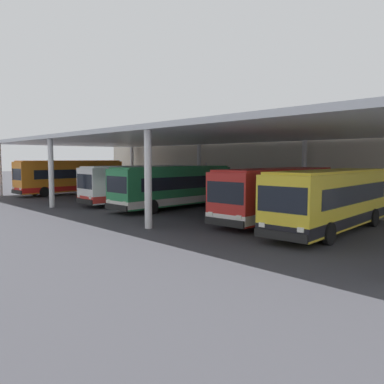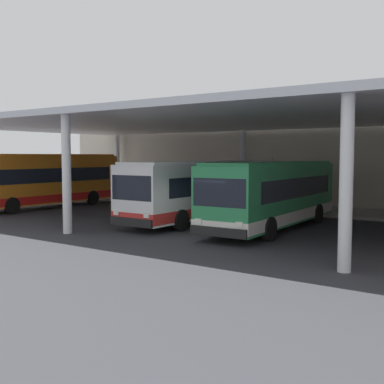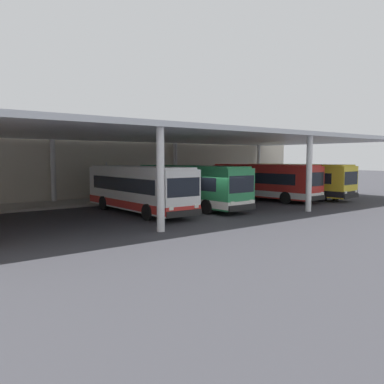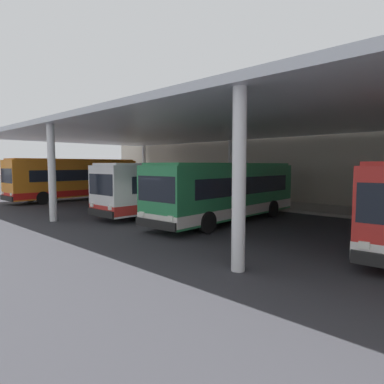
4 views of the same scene
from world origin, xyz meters
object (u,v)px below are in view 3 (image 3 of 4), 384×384
Objects in this scene: trash_bin at (247,185)px; banner_sign at (107,179)px; bus_middle_bay at (190,186)px; bus_second_bay at (138,189)px; bus_departing at (297,180)px; bus_far_bay at (264,181)px; bench_waiting at (228,187)px.

trash_bin is 0.31× the size of banner_sign.
bus_second_bay is at bearing 178.51° from bus_middle_bay.
bus_second_bay is 16.93m from bus_departing.
bus_second_bay is 4.34m from bus_middle_bay.
bus_second_bay is 3.30× the size of banner_sign.
bus_departing is 17.46m from banner_sign.
bench_waiting is (2.40, 7.15, -0.99)m from bus_far_bay.
bus_second_bay is at bearing -177.69° from bus_far_bay.
bus_departing reaches higher than bench_waiting.
banner_sign reaches higher than bus_departing.
bus_far_bay reaches higher than bench_waiting.
bus_far_bay is at bearing 4.18° from bus_middle_bay.
bus_far_bay is at bearing 2.31° from bus_second_bay.
bus_middle_bay is (4.34, -0.11, 0.00)m from bus_second_bay.
bus_far_bay is (13.13, 0.53, 0.00)m from bus_second_bay.
bus_second_bay and bus_middle_bay have the same top height.
banner_sign is (-3.38, 6.92, 0.32)m from bus_middle_bay.
bench_waiting is 1.84× the size of trash_bin.
bus_second_bay and bus_far_bay have the same top height.
trash_bin is 17.52m from banner_sign.
bus_second_bay is 0.99× the size of bus_departing.
bus_middle_bay is at bearing -145.13° from bench_waiting.
bench_waiting is 2.88m from trash_bin.
bus_middle_bay is 16.12m from trash_bin.
bus_far_bay is at bearing -108.56° from bench_waiting.
trash_bin is (18.41, 7.71, -0.98)m from bus_second_bay.
banner_sign is (-17.45, -0.90, 1.30)m from trash_bin.
bus_departing is 8.11m from bench_waiting.
banner_sign is at bearing 152.71° from bus_far_bay.
bus_middle_bay is 7.71m from banner_sign.
bus_far_bay is at bearing -126.35° from trash_bin.
bus_departing is (16.93, -0.24, 0.00)m from bus_second_bay.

